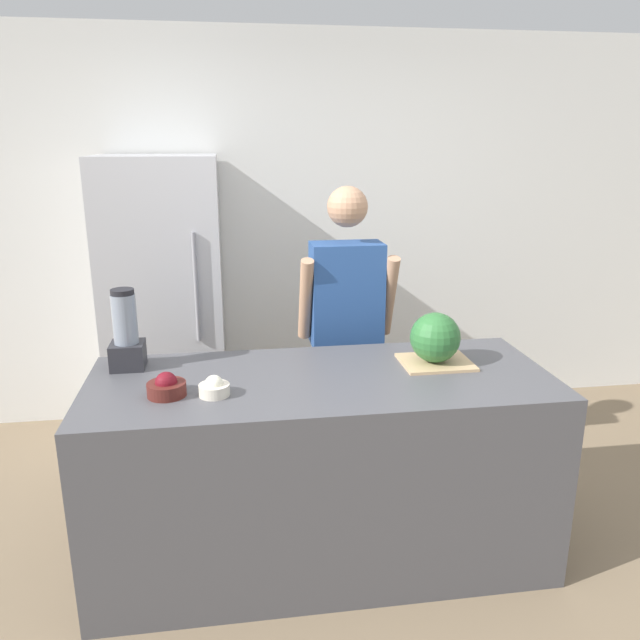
# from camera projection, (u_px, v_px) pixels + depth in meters

# --- Properties ---
(ground_plane) EXTENTS (14.00, 14.00, 0.00)m
(ground_plane) POSITION_uv_depth(u_px,v_px,m) (336.00, 613.00, 2.61)
(ground_plane) COLOR #7F6B51
(wall_back) EXTENTS (8.00, 0.06, 2.60)m
(wall_back) POSITION_uv_depth(u_px,v_px,m) (283.00, 230.00, 4.30)
(wall_back) COLOR white
(wall_back) RESTS_ON ground_plane
(counter_island) EXTENTS (2.05, 0.83, 0.90)m
(counter_island) POSITION_uv_depth(u_px,v_px,m) (321.00, 467.00, 2.88)
(counter_island) COLOR #4C4C51
(counter_island) RESTS_ON ground_plane
(refrigerator) EXTENTS (0.71, 0.71, 1.82)m
(refrigerator) POSITION_uv_depth(u_px,v_px,m) (165.00, 304.00, 3.92)
(refrigerator) COLOR #B7B7BC
(refrigerator) RESTS_ON ground_plane
(person) EXTENTS (0.53, 0.27, 1.67)m
(person) POSITION_uv_depth(u_px,v_px,m) (346.00, 333.00, 3.48)
(person) COLOR gray
(person) RESTS_ON ground_plane
(cutting_board) EXTENTS (0.32, 0.27, 0.01)m
(cutting_board) POSITION_uv_depth(u_px,v_px,m) (436.00, 362.00, 2.91)
(cutting_board) COLOR tan
(cutting_board) RESTS_ON counter_island
(watermelon) EXTENTS (0.23, 0.23, 0.23)m
(watermelon) POSITION_uv_depth(u_px,v_px,m) (435.00, 338.00, 2.87)
(watermelon) COLOR #2D6B33
(watermelon) RESTS_ON cutting_board
(bowl_cherries) EXTENTS (0.16, 0.16, 0.10)m
(bowl_cherries) POSITION_uv_depth(u_px,v_px,m) (167.00, 387.00, 2.54)
(bowl_cherries) COLOR #511E19
(bowl_cherries) RESTS_ON counter_island
(bowl_cream) EXTENTS (0.13, 0.13, 0.09)m
(bowl_cream) POSITION_uv_depth(u_px,v_px,m) (214.00, 388.00, 2.55)
(bowl_cream) COLOR beige
(bowl_cream) RESTS_ON counter_island
(blender) EXTENTS (0.15, 0.15, 0.37)m
(blender) POSITION_uv_depth(u_px,v_px,m) (126.00, 335.00, 2.82)
(blender) COLOR #28282D
(blender) RESTS_ON counter_island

